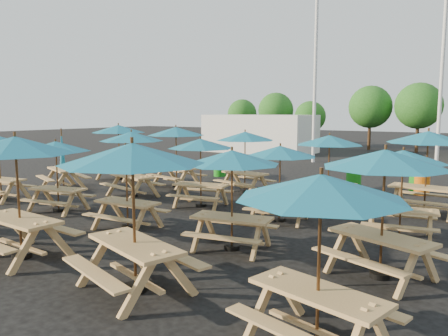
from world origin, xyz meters
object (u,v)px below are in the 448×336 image
Objects in this scene: picnic_unit_7 at (176,134)px; picnic_unit_12 at (132,162)px; picnic_unit_16 at (321,196)px; picnic_unit_8 at (16,152)px; waste_bin_4 at (421,182)px; picnic_unit_9 at (126,156)px; picnic_unit_15 at (329,144)px; picnic_unit_3 at (118,132)px; picnic_unit_19 at (428,141)px; picnic_unit_5 at (56,150)px; picnic_unit_17 at (385,165)px; picnic_unit_2 at (63,164)px; picnic_unit_18 at (403,161)px; picnic_unit_14 at (280,155)px; waste_bin_3 at (422,182)px; picnic_unit_10 at (201,147)px; picnic_unit_13 at (232,163)px; waste_bin_1 at (354,178)px; picnic_unit_11 at (245,139)px; picnic_unit_6 at (131,140)px; waste_bin_0 at (220,166)px; waste_bin_2 at (417,181)px.

picnic_unit_7 is 0.91× the size of picnic_unit_12.
picnic_unit_7 is 12.58m from picnic_unit_16.
picnic_unit_8 reaches higher than waste_bin_4.
picnic_unit_9 is 0.80× the size of picnic_unit_15.
picnic_unit_19 is (12.54, 0.39, 0.02)m from picnic_unit_3.
picnic_unit_17 is at bearing -13.30° from picnic_unit_5.
picnic_unit_12 is at bearing -10.19° from picnic_unit_2.
picnic_unit_2 is 12.59m from picnic_unit_18.
picnic_unit_19 reaches higher than picnic_unit_14.
picnic_unit_5 is 6.92m from picnic_unit_12.
picnic_unit_18 reaches higher than waste_bin_3.
picnic_unit_2 reaches higher than picnic_unit_16.
picnic_unit_8 reaches higher than waste_bin_3.
picnic_unit_8 is at bearing -103.83° from picnic_unit_10.
picnic_unit_2 is 0.97× the size of picnic_unit_13.
picnic_unit_19 is at bearing 12.02° from picnic_unit_10.
picnic_unit_9 reaches higher than waste_bin_1.
picnic_unit_5 reaches higher than picnic_unit_14.
picnic_unit_12 is at bearing -75.34° from picnic_unit_10.
picnic_unit_18 is at bearing 45.87° from picnic_unit_8.
picnic_unit_13 is 6.63m from picnic_unit_19.
picnic_unit_7 reaches higher than waste_bin_1.
waste_bin_1 is (9.54, 6.19, -0.52)m from picnic_unit_2.
picnic_unit_11 reaches higher than waste_bin_3.
picnic_unit_8 reaches higher than picnic_unit_19.
picnic_unit_19 is 2.70× the size of waste_bin_1.
picnic_unit_9 is 0.78× the size of picnic_unit_17.
picnic_unit_8 is 12.34m from waste_bin_1.
picnic_unit_10 is 0.90× the size of picnic_unit_15.
picnic_unit_6 is 1.02× the size of picnic_unit_16.
picnic_unit_11 is 6.22m from picnic_unit_19.
waste_bin_4 is at bearing 77.27° from picnic_unit_15.
picnic_unit_5 is at bearing -173.74° from picnic_unit_18.
picnic_unit_5 is 0.89× the size of picnic_unit_15.
picnic_unit_6 is 10.58m from waste_bin_4.
picnic_unit_7 is at bearing -86.48° from waste_bin_0.
picnic_unit_6 is 5.93m from picnic_unit_14.
picnic_unit_15 reaches higher than waste_bin_2.
picnic_unit_11 reaches higher than waste_bin_2.
picnic_unit_13 is at bearing -103.22° from waste_bin_4.
picnic_unit_15 is at bearing 35.62° from picnic_unit_6.
picnic_unit_3 reaches higher than picnic_unit_15.
picnic_unit_14 is at bearing 133.71° from picnic_unit_16.
picnic_unit_9 is at bearing 170.06° from picnic_unit_13.
picnic_unit_19 reaches higher than picnic_unit_9.
picnic_unit_6 is 0.95× the size of picnic_unit_15.
picnic_unit_8 reaches higher than picnic_unit_10.
picnic_unit_8 is at bearing -122.91° from picnic_unit_19.
picnic_unit_12 reaches higher than picnic_unit_16.
waste_bin_4 is (2.18, 9.29, -1.46)m from picnic_unit_13.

